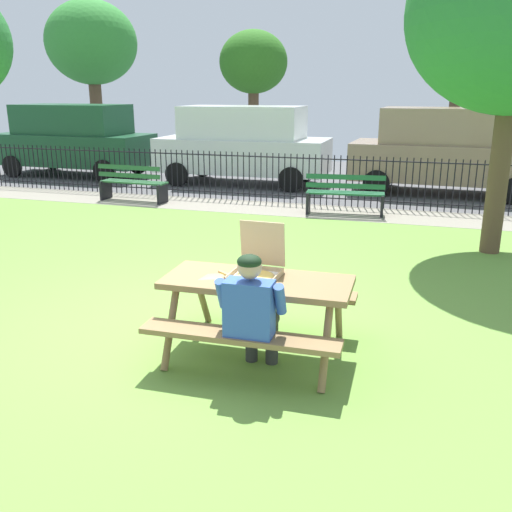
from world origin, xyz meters
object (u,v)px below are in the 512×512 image
pizza_box_open (257,266)px  parked_car_left (243,143)px  adult_at_table (252,310)px  far_tree_center (461,36)px  far_tree_midleft (253,64)px  far_tree_left (92,44)px  park_bench_center (345,195)px  parked_car_far_left (74,139)px  pizza_slice_on_table (215,275)px  picnic_table_foreground (257,296)px  park_bench_left (133,183)px  parked_car_center (448,149)px

pizza_box_open → parked_car_left: 10.18m
adult_at_table → far_tree_center: 17.28m
adult_at_table → far_tree_midleft: size_ratio=0.26×
far_tree_left → far_tree_midleft: 6.92m
pizza_box_open → park_bench_center: size_ratio=0.32×
parked_car_far_left → parked_car_left: bearing=0.0°
parked_car_left → parked_car_far_left: bearing=-180.0°
pizza_box_open → pizza_slice_on_table: bearing=-161.8°
picnic_table_foreground → parked_car_left: size_ratio=0.40×
pizza_box_open → park_bench_center: 6.53m
picnic_table_foreground → park_bench_center: bearing=90.8°
parked_car_left → park_bench_center: bearing=-43.8°
adult_at_table → parked_car_left: 10.79m
picnic_table_foreground → pizza_box_open: pizza_box_open is taller
parked_car_far_left → far_tree_center: bearing=31.1°
park_bench_left → parked_car_far_left: bearing=139.3°
adult_at_table → parked_car_center: parked_car_center is taller
far_tree_left → parked_car_left: bearing=-37.4°
park_bench_left → parked_car_far_left: (-3.62, 3.11, 0.68)m
park_bench_left → far_tree_left: 12.51m
pizza_slice_on_table → picnic_table_foreground: bearing=4.8°
adult_at_table → park_bench_center: 7.12m
adult_at_table → park_bench_center: size_ratio=0.73×
adult_at_table → far_tree_midleft: bearing=107.1°
parked_car_left → parked_car_center: 5.28m
pizza_box_open → adult_at_table: bearing=-77.1°
pizza_slice_on_table → parked_car_center: parked_car_center is taller
picnic_table_foreground → far_tree_midleft: 17.29m
park_bench_left → adult_at_table: bearing=-54.3°
pizza_box_open → pizza_slice_on_table: 0.42m
adult_at_table → parked_car_center: 10.39m
parked_car_far_left → pizza_slice_on_table: bearing=-49.9°
parked_car_center → far_tree_center: bearing=87.5°
far_tree_midleft → picnic_table_foreground: bearing=-72.7°
pizza_slice_on_table → parked_car_far_left: (-8.21, 9.76, 0.32)m
picnic_table_foreground → far_tree_midleft: far_tree_midleft is taller
pizza_box_open → parked_car_center: bearing=78.4°
pizza_slice_on_table → park_bench_left: (-4.59, 6.65, -0.36)m
pizza_box_open → far_tree_center: bearing=82.0°
pizza_box_open → far_tree_center: far_tree_center is taller
parked_car_left → far_tree_center: bearing=49.7°
parked_car_left → far_tree_left: bearing=142.6°
park_bench_center → parked_car_left: size_ratio=0.35×
park_bench_left → parked_car_left: 3.60m
parked_car_left → park_bench_left: bearing=-118.2°
parked_car_center → far_tree_midleft: far_tree_midleft is taller
parked_car_left → parked_car_center: same height
parked_car_center → park_bench_left: bearing=-155.9°
parked_car_far_left → picnic_table_foreground: bearing=-48.4°
pizza_box_open → far_tree_left: far_tree_left is taller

